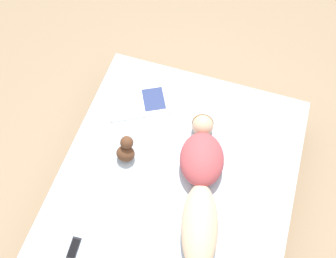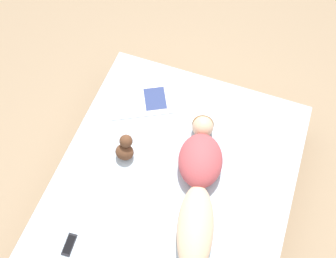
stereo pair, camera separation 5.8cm
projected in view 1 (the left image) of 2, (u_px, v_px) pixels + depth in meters
ground_plane at (175, 200)px, 3.48m from camera, size 12.00×12.00×0.00m
bed at (175, 191)px, 3.26m from camera, size 1.85×2.12×0.49m
person at (201, 182)px, 2.93m from camera, size 0.54×1.26×0.21m
open_magazine at (139, 102)px, 3.38m from camera, size 0.64×0.55×0.01m
cell_phone at (74, 248)px, 2.79m from camera, size 0.08×0.16×0.01m
plush_toy at (126, 150)px, 3.06m from camera, size 0.15×0.17×0.21m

